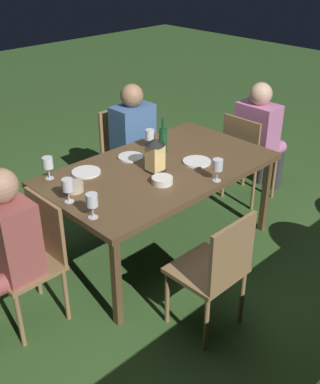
{
  "coord_description": "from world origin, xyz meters",
  "views": [
    {
      "loc": [
        2.27,
        2.33,
        2.3
      ],
      "look_at": [
        0.0,
        0.0,
        0.52
      ],
      "focal_mm": 43.81,
      "sensor_mm": 36.0,
      "label": 1
    }
  ],
  "objects_px": {
    "dining_table": "(160,173)",
    "plate_a": "(86,172)",
    "green_bottle_on_table": "(163,140)",
    "wine_glass_a": "(92,201)",
    "chair_head_near": "(247,154)",
    "wine_glass_c": "(48,164)",
    "person_in_pink": "(260,134)",
    "wine_glass_b": "(150,136)",
    "wine_glass_e": "(218,166)",
    "chair_side_left_a": "(125,149)",
    "bowl_olives": "(74,187)",
    "bowl_bread": "(162,180)",
    "chair_head_far": "(33,255)",
    "plate_b": "(197,162)",
    "plate_c": "(131,157)",
    "person_in_rust": "(2,249)",
    "lantern_centerpiece": "(155,153)",
    "wine_glass_d": "(68,186)",
    "chair_side_right_b": "(215,268)",
    "person_in_blue": "(138,140)"
  },
  "relations": [
    {
      "from": "wine_glass_d",
      "to": "bowl_olives",
      "type": "bearing_deg",
      "value": -137.83
    },
    {
      "from": "person_in_blue",
      "to": "wine_glass_e",
      "type": "height_order",
      "value": "person_in_blue"
    },
    {
      "from": "green_bottle_on_table",
      "to": "chair_head_near",
      "type": "bearing_deg",
      "value": 168.87
    },
    {
      "from": "dining_table",
      "to": "plate_a",
      "type": "height_order",
      "value": "plate_a"
    },
    {
      "from": "dining_table",
      "to": "chair_head_near",
      "type": "xyz_separation_m",
      "value": [
        -1.15,
        0.0,
        -0.2
      ]
    },
    {
      "from": "person_in_blue",
      "to": "wine_glass_d",
      "type": "relative_size",
      "value": 6.8
    },
    {
      "from": "bowl_olives",
      "to": "chair_head_near",
      "type": "bearing_deg",
      "value": 175.67
    },
    {
      "from": "lantern_centerpiece",
      "to": "wine_glass_b",
      "type": "height_order",
      "value": "lantern_centerpiece"
    },
    {
      "from": "chair_side_right_b",
      "to": "lantern_centerpiece",
      "type": "bearing_deg",
      "value": -110.22
    },
    {
      "from": "wine_glass_d",
      "to": "plate_c",
      "type": "xyz_separation_m",
      "value": [
        -0.76,
        -0.25,
        -0.11
      ]
    },
    {
      "from": "wine_glass_e",
      "to": "bowl_olives",
      "type": "height_order",
      "value": "wine_glass_e"
    },
    {
      "from": "chair_head_far",
      "to": "person_in_rust",
      "type": "distance_m",
      "value": 0.25
    },
    {
      "from": "wine_glass_b",
      "to": "dining_table",
      "type": "bearing_deg",
      "value": 59.01
    },
    {
      "from": "chair_side_left_a",
      "to": "bowl_olives",
      "type": "relative_size",
      "value": 6.57
    },
    {
      "from": "plate_a",
      "to": "dining_table",
      "type": "bearing_deg",
      "value": 146.63
    },
    {
      "from": "person_in_pink",
      "to": "plate_b",
      "type": "height_order",
      "value": "person_in_pink"
    },
    {
      "from": "person_in_rust",
      "to": "lantern_centerpiece",
      "type": "relative_size",
      "value": 4.34
    },
    {
      "from": "green_bottle_on_table",
      "to": "bowl_bread",
      "type": "xyz_separation_m",
      "value": [
        0.39,
        0.39,
        -0.08
      ]
    },
    {
      "from": "chair_side_right_b",
      "to": "wine_glass_d",
      "type": "relative_size",
      "value": 5.15
    },
    {
      "from": "plate_a",
      "to": "plate_c",
      "type": "bearing_deg",
      "value": 176.47
    },
    {
      "from": "chair_head_far",
      "to": "person_in_rust",
      "type": "height_order",
      "value": "person_in_rust"
    },
    {
      "from": "chair_head_near",
      "to": "chair_head_far",
      "type": "bearing_deg",
      "value": 0.0
    },
    {
      "from": "plate_a",
      "to": "bowl_bread",
      "type": "relative_size",
      "value": 1.42
    },
    {
      "from": "chair_side_right_b",
      "to": "bowl_olives",
      "type": "bearing_deg",
      "value": -74.26
    },
    {
      "from": "dining_table",
      "to": "wine_glass_a",
      "type": "xyz_separation_m",
      "value": [
        0.82,
        0.23,
        0.17
      ]
    },
    {
      "from": "green_bottle_on_table",
      "to": "wine_glass_d",
      "type": "xyz_separation_m",
      "value": [
        1.02,
        0.15,
        0.01
      ]
    },
    {
      "from": "chair_head_far",
      "to": "plate_b",
      "type": "distance_m",
      "value": 1.44
    },
    {
      "from": "chair_head_far",
      "to": "bowl_bread",
      "type": "distance_m",
      "value": 1.03
    },
    {
      "from": "person_in_blue",
      "to": "wine_glass_d",
      "type": "xyz_separation_m",
      "value": [
        1.22,
        0.68,
        0.22
      ]
    },
    {
      "from": "person_in_pink",
      "to": "green_bottle_on_table",
      "type": "relative_size",
      "value": 3.96
    },
    {
      "from": "person_in_rust",
      "to": "dining_table",
      "type": "bearing_deg",
      "value": -180.0
    },
    {
      "from": "wine_glass_a",
      "to": "plate_a",
      "type": "bearing_deg",
      "value": -122.43
    },
    {
      "from": "person_in_rust",
      "to": "plate_c",
      "type": "distance_m",
      "value": 1.32
    },
    {
      "from": "chair_head_far",
      "to": "wine_glass_b",
      "type": "distance_m",
      "value": 1.42
    },
    {
      "from": "dining_table",
      "to": "person_in_pink",
      "type": "relative_size",
      "value": 1.56
    },
    {
      "from": "dining_table",
      "to": "lantern_centerpiece",
      "type": "xyz_separation_m",
      "value": [
        0.08,
        0.03,
        0.2
      ]
    },
    {
      "from": "chair_side_left_a",
      "to": "plate_a",
      "type": "height_order",
      "value": "chair_side_left_a"
    },
    {
      "from": "chair_head_near",
      "to": "wine_glass_c",
      "type": "bearing_deg",
      "value": -12.88
    },
    {
      "from": "green_bottle_on_table",
      "to": "wine_glass_a",
      "type": "height_order",
      "value": "green_bottle_on_table"
    },
    {
      "from": "chair_side_left_a",
      "to": "wine_glass_e",
      "type": "height_order",
      "value": "wine_glass_e"
    },
    {
      "from": "person_in_pink",
      "to": "lantern_centerpiece",
      "type": "distance_m",
      "value": 1.44
    },
    {
      "from": "person_in_rust",
      "to": "plate_a",
      "type": "relative_size",
      "value": 5.28
    },
    {
      "from": "lantern_centerpiece",
      "to": "chair_side_left_a",
      "type": "bearing_deg",
      "value": -117.26
    },
    {
      "from": "wine_glass_a",
      "to": "plate_c",
      "type": "distance_m",
      "value": 0.93
    },
    {
      "from": "wine_glass_d",
      "to": "bowl_olives",
      "type": "distance_m",
      "value": 0.17
    },
    {
      "from": "chair_side_left_a",
      "to": "person_in_pink",
      "type": "xyz_separation_m",
      "value": [
        -0.94,
        0.91,
        0.15
      ]
    },
    {
      "from": "chair_head_near",
      "to": "person_in_pink",
      "type": "relative_size",
      "value": 0.76
    },
    {
      "from": "wine_glass_a",
      "to": "wine_glass_c",
      "type": "distance_m",
      "value": 0.67
    },
    {
      "from": "wine_glass_b",
      "to": "wine_glass_e",
      "type": "height_order",
      "value": "same"
    },
    {
      "from": "chair_head_near",
      "to": "plate_c",
      "type": "relative_size",
      "value": 4.3
    }
  ]
}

